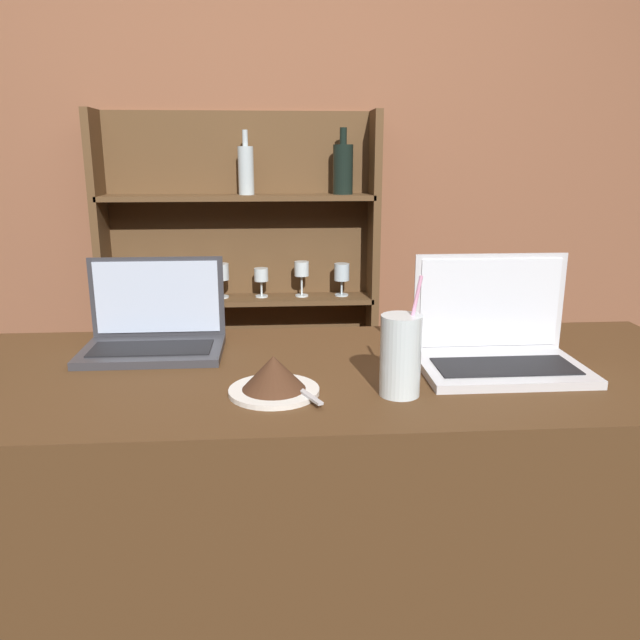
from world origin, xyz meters
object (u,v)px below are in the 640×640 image
laptop_near (154,331)px  laptop_far (498,344)px  cake_plate (274,377)px  water_glass (401,355)px

laptop_near → laptop_far: size_ratio=0.94×
laptop_near → cake_plate: 0.41m
cake_plate → water_glass: size_ratio=0.78×
cake_plate → water_glass: water_glass is taller
laptop_near → cake_plate: (0.28, -0.30, -0.01)m
laptop_near → laptop_far: 0.78m
laptop_far → cake_plate: laptop_far is taller
laptop_far → water_glass: (-0.24, -0.14, 0.03)m
laptop_far → cake_plate: bearing=-166.0°
laptop_near → water_glass: bearing=-31.5°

